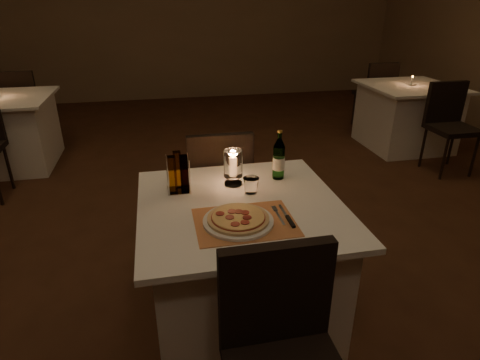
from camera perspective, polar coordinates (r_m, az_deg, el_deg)
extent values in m
cube|color=#4A2818|center=(2.84, -4.26, -11.73)|extent=(8.00, 10.00, 0.02)
cube|color=#8C7051|center=(7.29, -10.60, 22.95)|extent=(8.00, 0.02, 3.00)
cube|color=white|center=(2.19, 0.11, -12.32)|extent=(0.88, 0.88, 0.71)
cube|color=white|center=(1.99, 0.12, -3.77)|extent=(1.00, 1.00, 0.03)
cube|color=black|center=(1.52, 5.13, -15.86)|extent=(0.42, 0.05, 0.42)
cube|color=black|center=(2.81, -3.27, -0.91)|extent=(0.42, 0.42, 0.05)
cube|color=black|center=(2.55, -2.75, 1.99)|extent=(0.42, 0.05, 0.42)
cylinder|color=black|center=(3.09, -0.53, -3.31)|extent=(0.03, 0.03, 0.44)
cylinder|color=black|center=(3.05, -6.81, -3.90)|extent=(0.03, 0.03, 0.44)
cylinder|color=black|center=(2.81, 0.85, -6.50)|extent=(0.03, 0.03, 0.44)
cylinder|color=black|center=(2.76, -6.11, -7.22)|extent=(0.03, 0.03, 0.44)
cube|color=#C77945|center=(1.82, 0.68, -6.00)|extent=(0.45, 0.34, 0.00)
cylinder|color=white|center=(1.81, -0.25, -5.86)|extent=(0.32, 0.32, 0.01)
cylinder|color=#D8B77F|center=(1.81, -0.25, -5.50)|extent=(0.28, 0.28, 0.01)
cylinder|color=maroon|center=(1.80, -0.25, -5.30)|extent=(0.24, 0.24, 0.00)
cylinder|color=#EACC7F|center=(1.80, -0.25, -5.20)|extent=(0.24, 0.24, 0.00)
cylinder|color=maroon|center=(1.83, 0.72, -4.63)|extent=(0.04, 0.04, 0.00)
cylinder|color=maroon|center=(1.83, -0.20, -4.51)|extent=(0.04, 0.04, 0.00)
cylinder|color=maroon|center=(1.83, -1.16, -4.49)|extent=(0.04, 0.04, 0.00)
cylinder|color=maroon|center=(1.82, -2.86, -4.78)|extent=(0.04, 0.04, 0.00)
cylinder|color=maroon|center=(1.79, -1.47, -5.31)|extent=(0.04, 0.04, 0.00)
cylinder|color=maroon|center=(1.74, -0.68, -6.28)|extent=(0.04, 0.04, 0.00)
cylinder|color=maroon|center=(1.75, 0.72, -6.02)|extent=(0.04, 0.04, 0.00)
cylinder|color=maroon|center=(1.79, 1.01, -5.33)|extent=(0.04, 0.04, 0.00)
cube|color=silver|center=(1.86, 5.67, -5.34)|extent=(0.01, 0.14, 0.00)
cube|color=silver|center=(1.93, 4.93, -4.11)|extent=(0.02, 0.05, 0.00)
cube|color=black|center=(1.83, 7.19, -5.87)|extent=(0.02, 0.10, 0.01)
cube|color=silver|center=(1.92, 6.15, -4.36)|extent=(0.01, 0.12, 0.00)
cylinder|color=#5EA157|center=(2.23, 5.51, 2.50)|extent=(0.06, 0.06, 0.19)
cylinder|color=#5EA157|center=(2.18, 5.68, 6.31)|extent=(0.02, 0.02, 0.04)
cylinder|color=gold|center=(2.17, 5.71, 6.89)|extent=(0.03, 0.03, 0.01)
cylinder|color=silver|center=(2.23, 5.51, 2.39)|extent=(0.07, 0.07, 0.07)
cylinder|color=white|center=(2.18, -0.97, -0.48)|extent=(0.10, 0.10, 0.01)
cylinder|color=white|center=(2.17, -0.97, 0.11)|extent=(0.02, 0.02, 0.04)
cylinder|color=white|center=(2.13, -0.99, 2.38)|extent=(0.10, 0.10, 0.15)
cylinder|color=white|center=(2.14, -0.99, 2.02)|extent=(0.03, 0.03, 0.11)
ellipsoid|color=orange|center=(2.11, -1.00, 3.72)|extent=(0.02, 0.02, 0.03)
cube|color=white|center=(2.14, -8.62, -1.40)|extent=(0.12, 0.12, 0.01)
cylinder|color=white|center=(2.05, -10.21, 0.14)|extent=(0.01, 0.01, 0.18)
cylinder|color=white|center=(2.05, -7.15, 0.40)|extent=(0.01, 0.01, 0.18)
cylinder|color=white|center=(2.15, -10.34, 1.33)|extent=(0.01, 0.01, 0.18)
cylinder|color=white|center=(2.15, -7.42, 1.58)|extent=(0.01, 0.01, 0.18)
cube|color=#BF8C33|center=(2.07, -9.57, 0.73)|extent=(0.04, 0.04, 0.20)
cube|color=#3F1E14|center=(2.07, -7.91, 0.87)|extent=(0.04, 0.04, 0.20)
cube|color=#BF8C33|center=(2.12, -8.85, 1.45)|extent=(0.04, 0.04, 0.20)
cube|color=white|center=(4.90, -30.27, 5.69)|extent=(0.88, 0.88, 0.71)
cylinder|color=black|center=(4.32, -30.04, 1.60)|extent=(0.03, 0.03, 0.44)
cube|color=black|center=(5.61, -28.26, 9.31)|extent=(0.42, 0.42, 0.05)
cube|color=black|center=(5.40, -29.23, 11.14)|extent=(0.42, 0.05, 0.42)
cylinder|color=black|center=(5.79, -25.76, 7.69)|extent=(0.03, 0.03, 0.44)
cylinder|color=black|center=(5.88, -28.98, 7.29)|extent=(0.03, 0.03, 0.44)
cylinder|color=black|center=(5.47, -26.48, 6.68)|extent=(0.03, 0.03, 0.44)
cylinder|color=black|center=(5.57, -29.86, 6.26)|extent=(0.03, 0.03, 0.44)
cube|color=white|center=(5.21, 22.47, 8.18)|extent=(0.88, 0.88, 0.71)
cube|color=white|center=(5.13, 23.14, 12.13)|extent=(1.00, 1.00, 0.03)
cube|color=black|center=(4.58, 28.02, 6.41)|extent=(0.42, 0.42, 0.05)
cube|color=black|center=(4.66, 27.20, 9.83)|extent=(0.42, 0.05, 0.42)
cylinder|color=black|center=(4.42, 27.02, 2.70)|extent=(0.03, 0.03, 0.44)
cylinder|color=black|center=(4.64, 30.34, 2.94)|extent=(0.03, 0.03, 0.44)
cylinder|color=black|center=(4.67, 24.57, 4.27)|extent=(0.03, 0.03, 0.44)
cylinder|color=black|center=(4.87, 27.82, 4.43)|extent=(0.03, 0.03, 0.44)
cube|color=black|center=(5.85, 18.40, 11.49)|extent=(0.42, 0.42, 0.05)
cube|color=black|center=(5.65, 19.63, 13.29)|extent=(0.42, 0.05, 0.42)
cylinder|color=black|center=(6.13, 18.73, 9.68)|extent=(0.03, 0.03, 0.44)
cylinder|color=black|center=(5.97, 15.86, 9.66)|extent=(0.03, 0.03, 0.44)
cylinder|color=black|center=(5.85, 20.35, 8.77)|extent=(0.03, 0.03, 0.44)
cylinder|color=black|center=(5.68, 17.39, 8.74)|extent=(0.03, 0.03, 0.44)
cylinder|color=white|center=(5.12, 23.25, 12.78)|extent=(0.03, 0.03, 0.09)
ellipsoid|color=orange|center=(5.11, 23.35, 13.34)|extent=(0.01, 0.01, 0.02)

